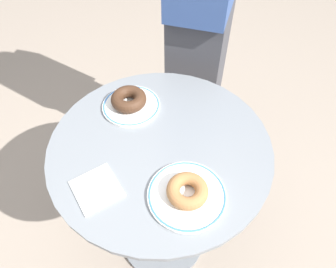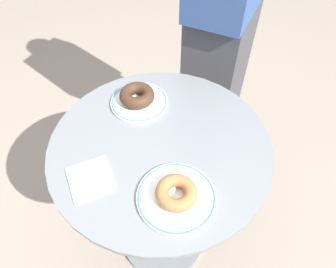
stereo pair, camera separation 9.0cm
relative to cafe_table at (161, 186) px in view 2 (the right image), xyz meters
The scene contains 8 objects.
ground_plane 0.51m from the cafe_table, ahead, with size 7.00×7.00×0.02m, color gray.
cafe_table is the anchor object (origin of this frame).
plate_left 0.34m from the cafe_table, behind, with size 0.20×0.20×0.01m.
plate_right 0.34m from the cafe_table, 14.97° to the right, with size 0.22×0.22×0.01m.
donut_chocolate 0.36m from the cafe_table, behind, with size 0.12×0.12×0.04m, color #422819.
donut_cinnamon 0.36m from the cafe_table, 14.97° to the right, with size 0.11×0.11×0.04m, color #A36B3D.
paper_napkin 0.36m from the cafe_table, 84.55° to the right, with size 0.12×0.12×0.01m, color white.
person_figure 0.68m from the cafe_table, 125.81° to the left, with size 0.41×0.45×1.74m.
Camera 2 is at (0.52, -0.26, 1.50)m, focal length 31.78 mm.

